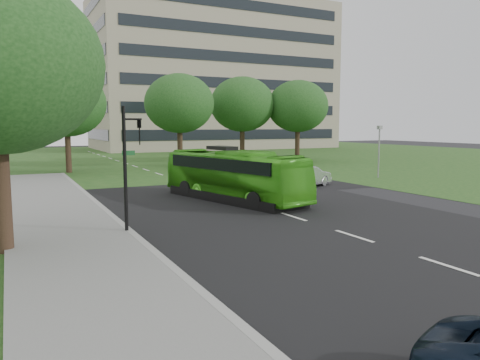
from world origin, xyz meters
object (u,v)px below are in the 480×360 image
at_px(office_building, 213,76).
at_px(tree_park_d, 242,104).
at_px(bus, 233,176).
at_px(sedan, 306,176).
at_px(tree_park_c, 179,104).
at_px(camera_pole, 379,144).
at_px(tree_park_e, 298,106).
at_px(tree_park_b, 66,103).
at_px(traffic_light, 129,160).

bearing_deg(office_building, tree_park_d, -107.77).
bearing_deg(bus, sedan, 8.67).
distance_m(office_building, sedan, 55.58).
relative_size(tree_park_c, camera_pole, 2.26).
distance_m(bus, sedan, 7.07).
distance_m(tree_park_c, tree_park_e, 13.60).
relative_size(tree_park_b, bus, 0.90).
height_order(tree_park_d, traffic_light, tree_park_d).
distance_m(tree_park_e, sedan, 22.41).
bearing_deg(camera_pole, tree_park_e, 79.81).
height_order(tree_park_b, tree_park_e, tree_park_e).
height_order(tree_park_c, tree_park_e, tree_park_c).
bearing_deg(sedan, traffic_light, 97.74).
distance_m(tree_park_b, tree_park_e, 24.15).
xyz_separation_m(office_building, sedan, (-15.83, -51.96, -11.80)).
xyz_separation_m(tree_park_b, tree_park_c, (10.47, 1.87, 0.28)).
bearing_deg(sedan, tree_park_e, -55.50).
bearing_deg(traffic_light, camera_pole, 45.88).
height_order(tree_park_c, traffic_light, tree_park_c).
relative_size(traffic_light, camera_pole, 1.18).
distance_m(office_building, camera_pole, 51.54).
bearing_deg(bus, camera_pole, 3.81).
bearing_deg(tree_park_c, tree_park_d, 14.78).
relative_size(tree_park_b, tree_park_e, 0.96).
bearing_deg(traffic_light, bus, 58.60).
xyz_separation_m(tree_park_b, tree_park_e, (24.07, 1.96, 0.26)).
distance_m(bus, camera_pole, 15.27).
bearing_deg(tree_park_e, sedan, -121.99).
distance_m(traffic_light, camera_pole, 23.41).
bearing_deg(tree_park_c, camera_pole, -58.48).
bearing_deg(bus, tree_park_e, 35.27).
distance_m(sedan, traffic_light, 15.55).
relative_size(tree_park_d, camera_pole, 2.32).
bearing_deg(tree_park_e, tree_park_c, -179.63).
bearing_deg(tree_park_e, camera_pole, -102.18).
xyz_separation_m(office_building, camera_pole, (-7.85, -49.96, -9.96)).
xyz_separation_m(bus, sedan, (6.47, 2.76, -0.63)).
bearing_deg(camera_pole, traffic_light, -152.72).
relative_size(office_building, traffic_light, 8.64).
distance_m(tree_park_c, camera_pole, 19.53).
height_order(tree_park_c, tree_park_d, tree_park_d).
xyz_separation_m(tree_park_e, bus, (-18.01, -21.23, -4.68)).
bearing_deg(sedan, tree_park_d, -39.17).
relative_size(bus, camera_pole, 2.42).
bearing_deg(tree_park_e, bus, -130.31).
distance_m(office_building, bus, 60.14).
relative_size(tree_park_b, traffic_light, 1.84).
height_order(office_building, tree_park_c, office_building).
relative_size(office_building, sedan, 9.48).
bearing_deg(tree_park_c, office_building, 61.94).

